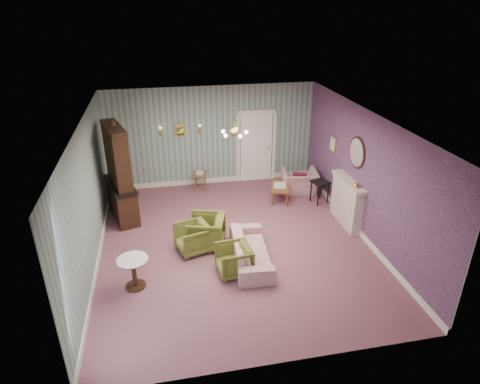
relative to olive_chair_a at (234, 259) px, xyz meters
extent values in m
plane|color=#804A58|center=(0.23, 1.08, -0.34)|extent=(7.00, 7.00, 0.00)
plane|color=white|center=(0.23, 1.08, 2.56)|extent=(7.00, 7.00, 0.00)
plane|color=slate|center=(0.23, 4.58, 1.11)|extent=(6.00, 0.00, 6.00)
plane|color=slate|center=(0.23, -2.42, 1.11)|extent=(6.00, 0.00, 6.00)
plane|color=slate|center=(-2.77, 1.08, 1.11)|extent=(0.00, 7.00, 7.00)
plane|color=slate|center=(3.23, 1.08, 1.11)|extent=(0.00, 7.00, 7.00)
plane|color=#A2517E|center=(3.21, 1.08, 1.11)|extent=(0.00, 7.00, 7.00)
imported|color=brown|center=(0.00, 0.00, 0.00)|extent=(0.68, 0.72, 0.68)
imported|color=brown|center=(-0.73, 0.97, 0.01)|extent=(0.81, 0.84, 0.70)
imported|color=brown|center=(-0.42, 1.13, 0.06)|extent=(0.92, 0.95, 0.80)
imported|color=#903A55|center=(0.43, 0.35, 0.02)|extent=(0.69, 1.91, 0.73)
imported|color=#903A55|center=(2.55, 3.42, 0.09)|extent=(1.09, 0.80, 0.87)
imported|color=gold|center=(3.07, 1.08, 0.89)|extent=(0.15, 0.15, 0.15)
cube|color=maroon|center=(2.50, 3.27, 0.14)|extent=(0.41, 0.28, 0.39)
camera|label=1|loc=(-1.26, -6.88, 4.83)|focal=31.12mm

